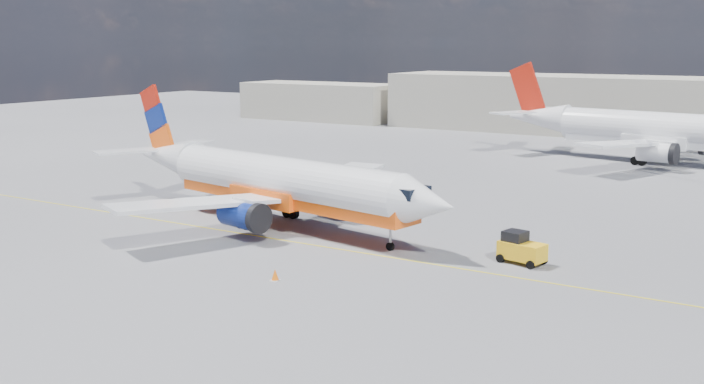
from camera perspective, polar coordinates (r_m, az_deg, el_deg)
The scene contains 8 objects.
ground at distance 47.55m, azimuth -5.54°, elevation -4.54°, with size 240.00×240.00×0.00m, color #5C5C61.
taxi_line at distance 49.89m, azimuth -3.46°, elevation -3.77°, with size 70.00×0.15×0.01m, color yellow.
terminal_main at distance 114.13m, azimuth 20.05°, elevation 5.85°, with size 70.00×14.00×8.00m, color #B4AD9B.
terminal_annex at distance 131.00m, azimuth -2.32°, elevation 6.61°, with size 26.00×10.00×6.00m, color #B4AD9B.
main_jet at distance 54.42m, azimuth -5.58°, elevation 0.79°, with size 31.04×24.08×9.37m.
second_jet at distance 88.41m, azimuth 21.40°, elevation 4.16°, with size 34.43×26.84×10.40m.
gse_tug at distance 46.31m, azimuth 12.18°, elevation -4.03°, with size 2.82×2.08×1.84m.
traffic_cone at distance 42.35m, azimuth -5.61°, elevation -6.03°, with size 0.46×0.46×0.64m.
Camera 1 is at (27.78, -36.51, 12.52)m, focal length 40.00 mm.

